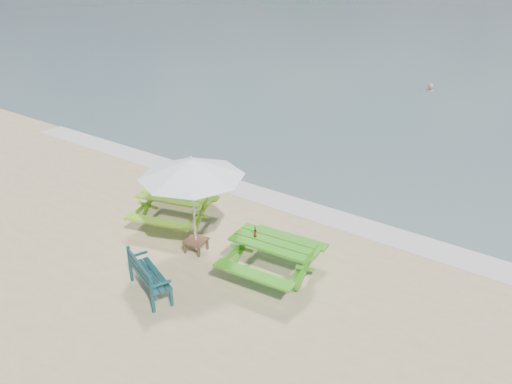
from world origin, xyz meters
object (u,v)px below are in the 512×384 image
Objects in this scene: park_bench at (151,282)px; side_table at (196,245)px; picnic_table_left at (174,210)px; beer_bottle at (255,233)px; swimmer at (428,100)px; patio_umbrella at (191,168)px; picnic_table_right at (273,258)px.

park_bench reaches higher than side_table.
picnic_table_left is 2.85m from beer_bottle.
picnic_table_left is at bearing -92.39° from swimmer.
park_bench is 2.57× the size of side_table.
swimmer is (-0.56, 17.57, -2.48)m from patio_umbrella.
side_table is 0.20× the size of patio_umbrella.
picnic_table_right is at bearing 7.84° from side_table.
picnic_table_left is 2.78m from park_bench.
patio_umbrella is at bearing -172.16° from picnic_table_right.
beer_bottle is at bearing -168.51° from picnic_table_right.
picnic_table_right reaches higher than picnic_table_left.
swimmer reaches higher than side_table.
side_table is (-0.31, 1.65, -0.09)m from park_bench.
picnic_table_right is 8.52× the size of beer_bottle.
picnic_table_left is at bearing 153.68° from patio_umbrella.
beer_bottle is 17.56m from swimmer.
picnic_table_left is at bearing 170.81° from beer_bottle.
picnic_table_right is 17.50m from swimmer.
beer_bottle reaches higher than park_bench.
beer_bottle reaches higher than picnic_table_right.
park_bench is (-1.58, -1.91, -0.15)m from picnic_table_right.
swimmer is at bearing 91.84° from patio_umbrella.
picnic_table_right is 1.92m from side_table.
patio_umbrella is (-0.00, 0.00, 1.87)m from side_table.
park_bench is at bearing -79.45° from side_table.
side_table is 1.87m from patio_umbrella.
picnic_table_right is 0.64m from beer_bottle.
swimmer is at bearing 87.61° from picnic_table_left.
park_bench is at bearing -55.31° from picnic_table_left.
beer_bottle is (2.77, -0.45, 0.51)m from picnic_table_left.
picnic_table_right reaches higher than side_table.
park_bench is at bearing -129.56° from picnic_table_right.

